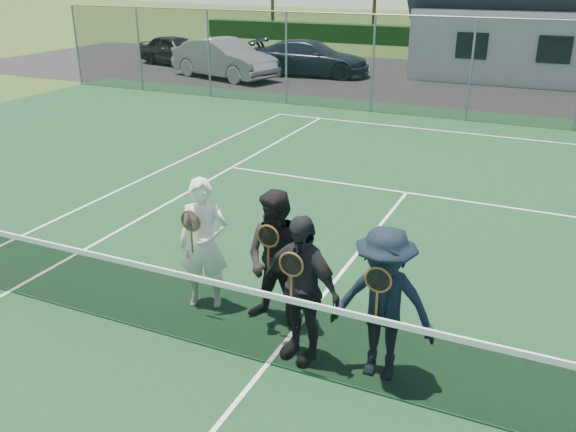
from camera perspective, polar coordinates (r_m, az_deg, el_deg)
name	(u,v)px	position (r m, az deg, el deg)	size (l,w,h in m)	color
ground	(494,86)	(25.81, 18.68, 11.44)	(220.00, 220.00, 0.00)	#2F4B1B
court_surface	(269,364)	(7.33, -1.83, -13.66)	(30.00, 30.00, 0.02)	#14381E
tarmac_carpark	(394,79)	(26.52, 9.93, 12.52)	(40.00, 12.00, 0.01)	black
hedge_row	(523,41)	(37.59, 21.15, 15.02)	(40.00, 1.20, 1.10)	black
car_a	(176,50)	(30.41, -10.43, 15.01)	(1.64, 4.08, 1.39)	black
car_b	(224,59)	(26.35, -6.00, 14.43)	(1.71, 4.89, 1.61)	gray
car_c	(310,58)	(26.98, 2.09, 14.56)	(2.06, 5.08, 1.47)	#17212F
court_markings	(269,363)	(7.32, -1.83, -13.57)	(11.03, 23.83, 0.01)	white
tennis_net	(268,325)	(7.03, -1.88, -10.16)	(11.68, 0.08, 1.10)	slate
perimeter_fence	(471,70)	(19.20, 16.76, 12.95)	(30.07, 0.07, 3.02)	slate
player_a	(204,244)	(8.14, -7.89, -2.58)	(0.77, 0.63, 1.80)	white
player_b	(278,260)	(7.64, -0.94, -4.09)	(0.91, 0.73, 1.80)	black
player_c	(301,288)	(6.98, 1.21, -6.79)	(1.14, 0.72, 1.80)	black
player_d	(383,304)	(6.75, 8.89, -8.16)	(1.18, 0.70, 1.80)	black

